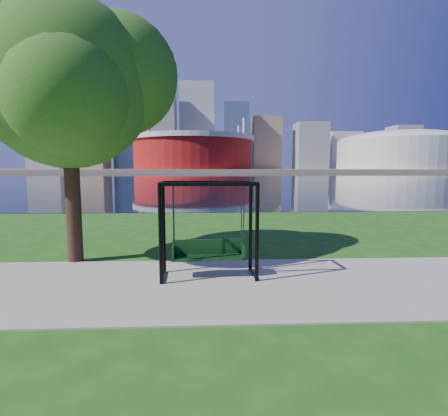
{
  "coord_description": "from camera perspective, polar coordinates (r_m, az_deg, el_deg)",
  "views": [
    {
      "loc": [
        -0.1,
        -7.85,
        2.53
      ],
      "look_at": [
        0.26,
        0.0,
        1.64
      ],
      "focal_mm": 28.0,
      "sensor_mm": 36.0,
      "label": 1
    }
  ],
  "objects": [
    {
      "name": "stadium",
      "position": [
        243.34,
        -5.03,
        9.22
      ],
      "size": [
        83.0,
        83.0,
        32.0
      ],
      "color": "maroon",
      "rests_on": "far_bank"
    },
    {
      "name": "path",
      "position": [
        7.77,
        -1.8,
        -12.41
      ],
      "size": [
        120.0,
        4.0,
        0.03
      ],
      "primitive_type": "cube",
      "color": "#9E937F",
      "rests_on": "ground"
    },
    {
      "name": "river",
      "position": [
        109.88,
        -2.6,
        5.17
      ],
      "size": [
        900.0,
        180.0,
        0.02
      ],
      "primitive_type": "cube",
      "color": "black",
      "rests_on": "ground"
    },
    {
      "name": "ground",
      "position": [
        8.25,
        -1.86,
        -11.38
      ],
      "size": [
        900.0,
        900.0,
        0.0
      ],
      "primitive_type": "plane",
      "color": "#1E5114",
      "rests_on": "ground"
    },
    {
      "name": "swing",
      "position": [
        8.06,
        -2.56,
        -3.87
      ],
      "size": [
        2.23,
        1.05,
        2.24
      ],
      "rotation": [
        0.0,
        0.0,
        0.05
      ],
      "color": "black",
      "rests_on": "ground"
    },
    {
      "name": "skyline",
      "position": [
        328.97,
        -3.43,
        12.3
      ],
      "size": [
        392.0,
        66.0,
        96.5
      ],
      "color": "gray",
      "rests_on": "far_bank"
    },
    {
      "name": "park_tree",
      "position": [
        10.47,
        -24.38,
        18.57
      ],
      "size": [
        5.59,
        5.05,
        6.94
      ],
      "color": "black",
      "rests_on": "ground"
    },
    {
      "name": "arena",
      "position": [
        278.22,
        26.74,
        8.56
      ],
      "size": [
        84.0,
        84.0,
        26.56
      ],
      "color": "beige",
      "rests_on": "far_bank"
    },
    {
      "name": "far_bank",
      "position": [
        313.86,
        -2.64,
        6.21
      ],
      "size": [
        900.0,
        228.0,
        2.0
      ],
      "primitive_type": "cube",
      "color": "#937F60",
      "rests_on": "ground"
    }
  ]
}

